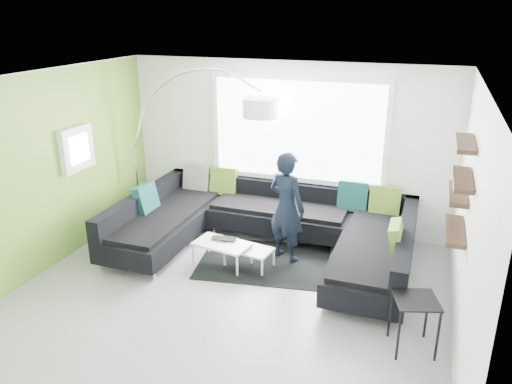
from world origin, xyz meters
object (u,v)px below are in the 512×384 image
sectional_sofa (263,231)px  side_table (413,324)px  coffee_table (236,254)px  laptop (223,240)px  arc_lamp (134,148)px  person (287,207)px

sectional_sofa → side_table: bearing=-34.5°
sectional_sofa → coffee_table: bearing=-124.0°
side_table → laptop: (-2.76, 1.15, 0.04)m
coffee_table → arc_lamp: size_ratio=0.39×
laptop → sectional_sofa: bearing=34.5°
person → laptop: person is taller
coffee_table → laptop: laptop is taller
sectional_sofa → laptop: bearing=-140.8°
sectional_sofa → arc_lamp: arc_lamp is taller
person → laptop: (-0.84, -0.43, -0.48)m
arc_lamp → side_table: 5.30m
laptop → coffee_table: bearing=-10.5°
side_table → arc_lamp: bearing=156.5°
side_table → coffee_table: bearing=156.1°
arc_lamp → person: size_ratio=1.62×
sectional_sofa → laptop: sectional_sofa is taller
sectional_sofa → coffee_table: size_ratio=4.14×
person → laptop: size_ratio=4.22×
arc_lamp → coffee_table: bearing=-26.9°
coffee_table → side_table: side_table is taller
coffee_table → arc_lamp: arc_lamp is taller
arc_lamp → laptop: 2.42m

